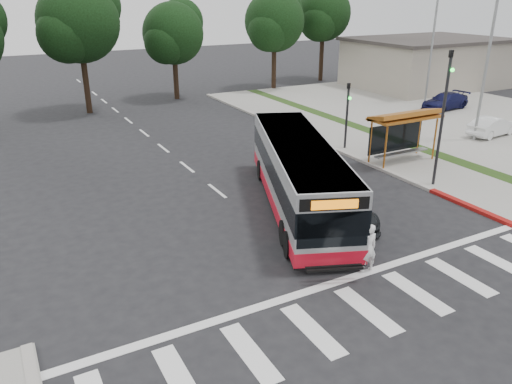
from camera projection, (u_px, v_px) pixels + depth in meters
ground at (282, 242)px, 19.09m from camera, size 140.00×140.00×0.00m
sidewalk_east at (368, 147)px, 30.44m from camera, size 4.00×40.00×0.12m
curb_east at (342, 152)px, 29.56m from camera, size 0.30×40.00×0.15m
curb_east_red at (485, 213)px, 21.40m from camera, size 0.32×6.00×0.15m
parking_lot at (475, 119)px, 37.37m from camera, size 18.00×36.00×0.10m
commercial_building at (426, 64)px, 49.45m from camera, size 14.00×10.00×4.40m
building_roof_cap at (429, 39)px, 48.57m from camera, size 14.60×10.60×0.30m
crosswalk_ladder at (367, 310)px, 15.01m from camera, size 18.00×2.60×0.01m
bus_shelter at (404, 121)px, 27.14m from camera, size 4.20×1.60×2.86m
traffic_signal_ne_tall at (444, 108)px, 23.09m from camera, size 0.18×0.37×6.50m
traffic_signal_ne_short at (347, 109)px, 29.32m from camera, size 0.18×0.37×4.00m
lot_light_front at (490, 46)px, 29.71m from camera, size 1.90×0.35×9.01m
lot_light_mid at (434, 31)px, 40.52m from camera, size 1.90×0.35×9.01m
tree_ne_a at (275, 20)px, 46.68m from camera, size 6.16×5.74×9.30m
tree_ne_b at (324, 12)px, 51.20m from camera, size 6.16×5.74×10.02m
tree_north_a at (79, 20)px, 36.91m from camera, size 6.60×6.15×10.17m
tree_north_b at (174, 32)px, 42.53m from camera, size 5.72×5.33×8.43m
transit_bus at (298, 176)px, 21.63m from camera, size 6.59×11.62×2.98m
pedestrian at (368, 248)px, 16.81m from camera, size 0.70×0.51×1.77m
dark_sedan at (334, 204)px, 20.73m from camera, size 2.64×5.16×1.43m
parked_car_1 at (493, 126)px, 32.56m from camera, size 3.96×1.72×1.27m
parked_car_3 at (445, 101)px, 39.92m from camera, size 4.60×2.30×1.28m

